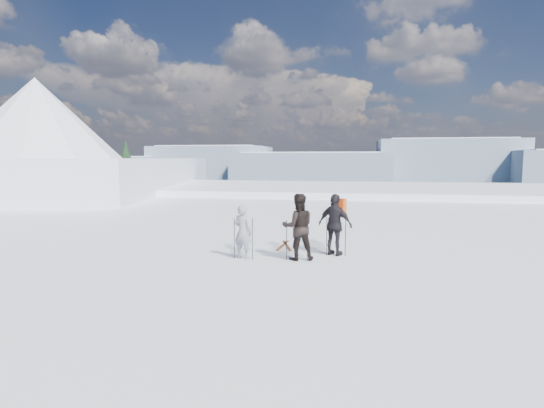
{
  "coord_description": "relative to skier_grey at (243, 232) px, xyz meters",
  "views": [
    {
      "loc": [
        0.22,
        -8.98,
        3.05
      ],
      "look_at": [
        -1.99,
        3.0,
        1.72
      ],
      "focal_mm": 28.0,
      "sensor_mm": 36.0,
      "label": 1
    }
  ],
  "objects": [
    {
      "name": "near_ridge",
      "position": [
        -23.65,
        26.03,
        -4.32
      ],
      "size": [
        31.37,
        35.68,
        25.62
      ],
      "color": "white",
      "rests_on": "ground"
    },
    {
      "name": "lake_basin",
      "position": [
        2.94,
        26.72,
        -7.32
      ],
      "size": [
        820.0,
        820.0,
        71.62
      ],
      "color": "white",
      "rests_on": "ground"
    },
    {
      "name": "skier_pack",
      "position": [
        2.73,
        0.93,
        0.14
      ],
      "size": [
        1.23,
        0.9,
        1.93
      ],
      "primitive_type": "imported",
      "rotation": [
        0.0,
        0.0,
        2.71
      ],
      "color": "black",
      "rests_on": "ground"
    },
    {
      "name": "ski_poles",
      "position": [
        1.48,
        0.27,
        -0.2
      ],
      "size": [
        3.33,
        1.0,
        1.36
      ],
      "color": "black",
      "rests_on": "ground"
    },
    {
      "name": "skier_grey",
      "position": [
        0.0,
        0.0,
        0.0
      ],
      "size": [
        0.7,
        0.58,
        1.65
      ],
      "primitive_type": "imported",
      "rotation": [
        0.0,
        0.0,
        2.78
      ],
      "color": "gray",
      "rests_on": "ground"
    },
    {
      "name": "backpack",
      "position": [
        2.84,
        1.16,
        1.4
      ],
      "size": [
        0.47,
        0.38,
        0.57
      ],
      "primitive_type": "cube",
      "rotation": [
        0.0,
        0.0,
        2.71
      ],
      "color": "#BD4111",
      "rests_on": "skier_pack"
    },
    {
      "name": "far_mountain_range",
      "position": [
        32.54,
        451.5,
        -8.02
      ],
      "size": [
        770.0,
        110.0,
        53.0
      ],
      "color": "slate",
      "rests_on": "ground"
    },
    {
      "name": "skier_dark",
      "position": [
        1.66,
        0.15,
        0.17
      ],
      "size": [
        1.14,
        1.0,
        2.0
      ],
      "primitive_type": "imported",
      "rotation": [
        0.0,
        0.0,
        3.42
      ],
      "color": "black",
      "rests_on": "ground"
    },
    {
      "name": "skis_loose",
      "position": [
        0.98,
        2.06,
        -0.81
      ],
      "size": [
        0.57,
        1.7,
        0.03
      ],
      "color": "black",
      "rests_on": "ground"
    }
  ]
}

